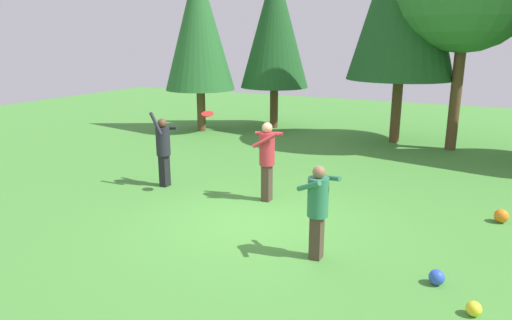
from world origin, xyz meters
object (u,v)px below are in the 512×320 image
(frisbee, at_px, (208,114))
(ball_yellow, at_px, (474,309))
(tree_left, at_px, (275,26))
(person_catcher, at_px, (267,155))
(tree_far_left, at_px, (199,27))
(ball_orange, at_px, (501,216))
(person_thrower, at_px, (163,146))
(ball_blue, at_px, (437,277))
(person_bystander, at_px, (318,205))

(frisbee, bearing_deg, ball_yellow, -23.60)
(tree_left, bearing_deg, ball_yellow, -54.06)
(person_catcher, xyz_separation_m, frisbee, (-1.30, -0.34, 0.86))
(person_catcher, bearing_deg, tree_far_left, -61.61)
(person_catcher, relative_size, tree_far_left, 0.28)
(ball_yellow, height_order, ball_orange, ball_orange)
(person_thrower, height_order, tree_far_left, tree_far_left)
(ball_blue, bearing_deg, person_catcher, 150.28)
(person_bystander, relative_size, ball_blue, 6.83)
(person_bystander, relative_size, frisbee, 4.65)
(person_thrower, distance_m, frisbee, 1.68)
(person_thrower, distance_m, ball_blue, 6.88)
(person_catcher, relative_size, ball_orange, 6.52)
(frisbee, bearing_deg, person_bystander, -29.44)
(person_catcher, xyz_separation_m, ball_yellow, (4.35, -2.81, -0.96))
(person_bystander, bearing_deg, person_thrower, 6.20)
(person_bystander, distance_m, ball_yellow, 2.62)
(frisbee, bearing_deg, tree_far_left, 124.73)
(person_bystander, relative_size, ball_yellow, 7.83)
(ball_blue, xyz_separation_m, ball_orange, (0.86, 3.12, 0.02))
(ball_orange, bearing_deg, person_bystander, -131.35)
(ball_yellow, distance_m, tree_far_left, 14.14)
(person_bystander, distance_m, tree_left, 12.12)
(person_thrower, xyz_separation_m, tree_far_left, (-3.14, 6.39, 2.96))
(ball_orange, height_order, tree_left, tree_left)
(person_catcher, bearing_deg, frisbee, 0.00)
(frisbee, distance_m, ball_yellow, 6.42)
(person_bystander, xyz_separation_m, tree_far_left, (-7.79, 8.38, 3.03))
(frisbee, height_order, ball_blue, frisbee)
(ball_blue, height_order, ball_yellow, ball_blue)
(person_thrower, xyz_separation_m, ball_yellow, (7.05, -2.63, -0.90))
(person_thrower, height_order, tree_left, tree_left)
(person_catcher, xyz_separation_m, tree_far_left, (-5.84, 6.21, 2.90))
(ball_blue, relative_size, ball_yellow, 1.15)
(person_thrower, relative_size, tree_left, 0.29)
(ball_orange, bearing_deg, tree_left, 138.92)
(person_bystander, height_order, ball_orange, person_bystander)
(person_thrower, xyz_separation_m, person_catcher, (2.70, 0.18, 0.05))
(ball_yellow, distance_m, tree_left, 14.09)
(person_thrower, height_order, person_bystander, person_thrower)
(ball_orange, xyz_separation_m, tree_far_left, (-10.52, 5.27, 3.83))
(person_bystander, bearing_deg, ball_blue, -150.84)
(frisbee, bearing_deg, ball_orange, 12.05)
(person_catcher, bearing_deg, ball_orange, 176.41)
(person_bystander, bearing_deg, person_catcher, -18.69)
(person_thrower, xyz_separation_m, ball_blue, (6.52, -2.00, -0.89))
(ball_orange, bearing_deg, tree_far_left, 153.38)
(ball_yellow, xyz_separation_m, tree_far_left, (-10.19, 9.02, 3.86))
(ball_orange, bearing_deg, person_catcher, -168.74)
(person_thrower, relative_size, person_bystander, 1.17)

